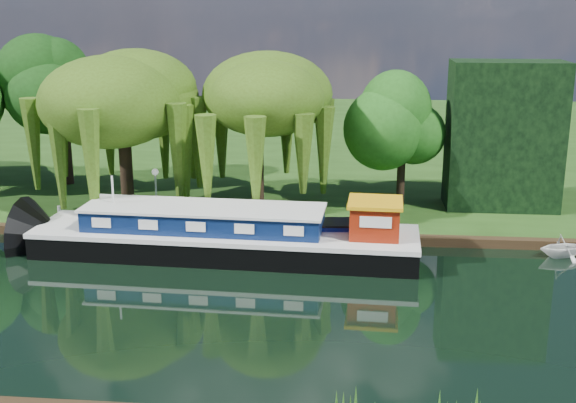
# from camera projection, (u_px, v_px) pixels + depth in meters

# --- Properties ---
(ground) EXTENTS (120.00, 120.00, 0.00)m
(ground) POSITION_uv_depth(u_px,v_px,m) (75.00, 301.00, 28.59)
(ground) COLOR black
(far_bank) EXTENTS (120.00, 52.00, 0.45)m
(far_bank) POSITION_uv_depth(u_px,v_px,m) (225.00, 139.00, 61.17)
(far_bank) COLOR #1E3E11
(far_bank) RESTS_ON ground
(dutch_barge) EXTENTS (18.05, 4.88, 3.77)m
(dutch_barge) POSITION_uv_depth(u_px,v_px,m) (228.00, 236.00, 33.58)
(dutch_barge) COLOR black
(dutch_barge) RESTS_ON ground
(narrowboat) EXTENTS (11.45, 2.83, 1.65)m
(narrowboat) POSITION_uv_depth(u_px,v_px,m) (290.00, 241.00, 33.98)
(narrowboat) COLOR #081262
(narrowboat) RESTS_ON ground
(white_cruiser) EXTENTS (2.73, 2.52, 1.19)m
(white_cruiser) POSITION_uv_depth(u_px,v_px,m) (562.00, 257.00, 33.56)
(white_cruiser) COLOR silver
(white_cruiser) RESTS_ON ground
(willow_left) EXTENTS (6.76, 6.76, 8.10)m
(willow_left) POSITION_uv_depth(u_px,v_px,m) (122.00, 102.00, 38.41)
(willow_left) COLOR black
(willow_left) RESTS_ON far_bank
(willow_right) EXTENTS (6.28, 6.28, 7.65)m
(willow_right) POSITION_uv_depth(u_px,v_px,m) (257.00, 109.00, 37.93)
(willow_right) COLOR black
(willow_right) RESTS_ON far_bank
(tree_far_mid) EXTENTS (5.12, 5.12, 8.38)m
(tree_far_mid) POSITION_uv_depth(u_px,v_px,m) (62.00, 91.00, 43.78)
(tree_far_mid) COLOR black
(tree_far_mid) RESTS_ON far_bank
(tree_far_right) EXTENTS (3.93, 3.93, 6.43)m
(tree_far_right) POSITION_uv_depth(u_px,v_px,m) (403.00, 127.00, 39.25)
(tree_far_right) COLOR black
(tree_far_right) RESTS_ON far_bank
(conifer_hedge) EXTENTS (6.00, 3.00, 8.00)m
(conifer_hedge) POSITION_uv_depth(u_px,v_px,m) (504.00, 135.00, 39.18)
(conifer_hedge) COLOR black
(conifer_hedge) RESTS_ON far_bank
(lamppost) EXTENTS (0.36, 0.36, 2.56)m
(lamppost) POSITION_uv_depth(u_px,v_px,m) (155.00, 180.00, 37.98)
(lamppost) COLOR silver
(lamppost) RESTS_ON far_bank
(mooring_posts) EXTENTS (19.16, 0.16, 1.00)m
(mooring_posts) POSITION_uv_depth(u_px,v_px,m) (126.00, 217.00, 36.45)
(mooring_posts) COLOR silver
(mooring_posts) RESTS_ON far_bank
(reeds_near) EXTENTS (33.70, 1.50, 1.10)m
(reeds_near) POSITION_uv_depth(u_px,v_px,m) (208.00, 397.00, 20.57)
(reeds_near) COLOR #1E5516
(reeds_near) RESTS_ON ground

